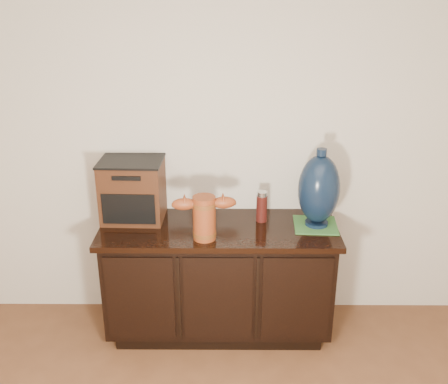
{
  "coord_description": "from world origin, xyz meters",
  "views": [
    {
      "loc": [
        0.05,
        -0.67,
        2.18
      ],
      "look_at": [
        0.03,
        2.18,
        1.01
      ],
      "focal_mm": 42.0,
      "sensor_mm": 36.0,
      "label": 1
    }
  ],
  "objects_px": {
    "sideboard": "(219,278)",
    "lamp_base": "(319,190)",
    "spray_can": "(262,207)",
    "terracotta_vessel": "(204,215)",
    "tv_radio": "(133,190)"
  },
  "relations": [
    {
      "from": "terracotta_vessel",
      "to": "spray_can",
      "type": "relative_size",
      "value": 1.9
    },
    {
      "from": "sideboard",
      "to": "spray_can",
      "type": "bearing_deg",
      "value": 18.39
    },
    {
      "from": "sideboard",
      "to": "lamp_base",
      "type": "distance_m",
      "value": 0.86
    },
    {
      "from": "sideboard",
      "to": "spray_can",
      "type": "height_order",
      "value": "spray_can"
    },
    {
      "from": "sideboard",
      "to": "lamp_base",
      "type": "bearing_deg",
      "value": 2.03
    },
    {
      "from": "tv_radio",
      "to": "spray_can",
      "type": "distance_m",
      "value": 0.81
    },
    {
      "from": "tv_radio",
      "to": "terracotta_vessel",
      "type": "bearing_deg",
      "value": -29.77
    },
    {
      "from": "terracotta_vessel",
      "to": "spray_can",
      "type": "height_order",
      "value": "terracotta_vessel"
    },
    {
      "from": "sideboard",
      "to": "terracotta_vessel",
      "type": "xyz_separation_m",
      "value": [
        -0.08,
        -0.15,
        0.52
      ]
    },
    {
      "from": "tv_radio",
      "to": "spray_can",
      "type": "xyz_separation_m",
      "value": [
        0.81,
        -0.04,
        -0.1
      ]
    },
    {
      "from": "sideboard",
      "to": "spray_can",
      "type": "distance_m",
      "value": 0.55
    },
    {
      "from": "lamp_base",
      "to": "spray_can",
      "type": "distance_m",
      "value": 0.37
    },
    {
      "from": "spray_can",
      "to": "sideboard",
      "type": "bearing_deg",
      "value": -161.61
    },
    {
      "from": "tv_radio",
      "to": "lamp_base",
      "type": "relative_size",
      "value": 0.81
    },
    {
      "from": "tv_radio",
      "to": "spray_can",
      "type": "height_order",
      "value": "tv_radio"
    }
  ]
}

